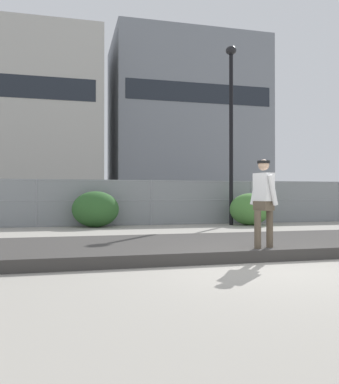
% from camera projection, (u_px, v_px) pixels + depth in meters
% --- Properties ---
extents(ground_plane, '(120.00, 120.00, 0.00)m').
position_uv_depth(ground_plane, '(265.00, 268.00, 6.83)').
color(ground_plane, '#9E998E').
extents(gravel_berm, '(14.30, 3.41, 0.22)m').
position_uv_depth(gravel_berm, '(219.00, 245.00, 8.93)').
color(gravel_berm, '#3D3A38').
rests_on(gravel_berm, ground_plane).
extents(skateboard, '(0.82, 0.41, 0.07)m').
position_uv_depth(skateboard, '(264.00, 257.00, 7.67)').
color(skateboard, '#2D608C').
rests_on(skateboard, ground_plane).
extents(skater, '(0.72, 0.62, 1.86)m').
position_uv_depth(skater, '(264.00, 201.00, 7.68)').
color(skater, black).
rests_on(skater, skateboard).
extents(chain_fence, '(26.96, 0.06, 1.85)m').
position_uv_depth(chain_fence, '(151.00, 202.00, 16.43)').
color(chain_fence, gray).
rests_on(chain_fence, ground_plane).
extents(street_lamp, '(0.44, 0.44, 7.38)m').
position_uv_depth(street_lamp, '(231.00, 115.00, 16.45)').
color(street_lamp, black).
rests_on(street_lamp, ground_plane).
extents(parked_car_near, '(4.54, 2.23, 1.66)m').
position_uv_depth(parked_car_near, '(67.00, 203.00, 18.90)').
color(parked_car_near, '#474C54').
rests_on(parked_car_near, ground_plane).
extents(parked_car_mid, '(4.53, 2.21, 1.66)m').
position_uv_depth(parked_car_mid, '(194.00, 203.00, 20.63)').
color(parked_car_mid, black).
rests_on(parked_car_mid, ground_plane).
extents(library_building, '(23.75, 14.76, 20.91)m').
position_uv_depth(library_building, '(3.00, 120.00, 49.59)').
color(library_building, '#B2AFA8').
rests_on(library_building, ground_plane).
extents(office_block, '(20.72, 14.14, 22.71)m').
position_uv_depth(office_block, '(185.00, 124.00, 57.16)').
color(office_block, slate).
rests_on(office_block, ground_plane).
extents(shrub_left, '(1.79, 1.46, 1.38)m').
position_uv_depth(shrub_left, '(96.00, 209.00, 15.31)').
color(shrub_left, '#2D5B28').
rests_on(shrub_left, ground_plane).
extents(shrub_center, '(1.69, 1.38, 1.30)m').
position_uv_depth(shrub_center, '(250.00, 209.00, 16.36)').
color(shrub_center, '#477F38').
rests_on(shrub_center, ground_plane).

